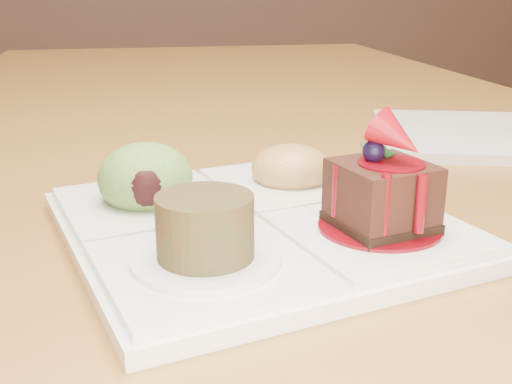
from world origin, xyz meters
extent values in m
cube|color=#905D25|center=(0.00, 0.00, 0.73)|extent=(1.00, 1.80, 0.04)
cylinder|color=#905D25|center=(-0.44, 0.84, 0.35)|extent=(0.06, 0.06, 0.71)
cylinder|color=#905D25|center=(0.44, 0.84, 0.35)|extent=(0.06, 0.06, 0.71)
cube|color=white|center=(-0.08, -0.55, 0.76)|extent=(0.33, 0.33, 0.01)
cube|color=white|center=(0.00, -0.59, 0.77)|extent=(0.16, 0.16, 0.01)
cube|color=white|center=(-0.13, -0.63, 0.77)|extent=(0.16, 0.16, 0.01)
cube|color=white|center=(-0.16, -0.50, 0.77)|extent=(0.16, 0.16, 0.01)
cube|color=white|center=(-0.03, -0.47, 0.77)|extent=(0.16, 0.16, 0.01)
cylinder|color=#5E030A|center=(0.00, -0.59, 0.77)|extent=(0.09, 0.09, 0.00)
cube|color=black|center=(0.00, -0.59, 0.77)|extent=(0.08, 0.08, 0.01)
cube|color=black|center=(0.00, -0.59, 0.80)|extent=(0.07, 0.07, 0.04)
cylinder|color=#5E030A|center=(0.00, -0.59, 0.82)|extent=(0.05, 0.05, 0.00)
sphere|color=black|center=(-0.01, -0.59, 0.82)|extent=(0.02, 0.02, 0.02)
cone|color=maroon|center=(0.01, -0.60, 0.83)|extent=(0.05, 0.05, 0.04)
cube|color=#0F3F13|center=(0.00, -0.58, 0.82)|extent=(0.02, 0.02, 0.01)
cube|color=#0F3F13|center=(-0.01, -0.58, 0.82)|extent=(0.01, 0.02, 0.01)
cylinder|color=#5E030A|center=(-0.01, -0.62, 0.80)|extent=(0.01, 0.01, 0.04)
cylinder|color=#5E030A|center=(0.01, -0.62, 0.80)|extent=(0.01, 0.01, 0.04)
cylinder|color=#5E030A|center=(-0.03, -0.59, 0.80)|extent=(0.01, 0.01, 0.04)
cylinder|color=white|center=(-0.13, -0.63, 0.77)|extent=(0.09, 0.09, 0.00)
cylinder|color=#4D2616|center=(-0.13, -0.63, 0.79)|extent=(0.06, 0.06, 0.04)
cylinder|color=#4C2B10|center=(-0.13, -0.63, 0.81)|extent=(0.05, 0.05, 0.00)
ellipsoid|color=olive|center=(-0.16, -0.50, 0.79)|extent=(0.08, 0.08, 0.06)
ellipsoid|color=black|center=(-0.16, -0.52, 0.79)|extent=(0.04, 0.03, 0.03)
ellipsoid|color=#C18F45|center=(-0.03, -0.47, 0.78)|extent=(0.07, 0.07, 0.04)
cube|color=#C9630E|center=(-0.02, -0.46, 0.78)|extent=(0.02, 0.02, 0.02)
cube|color=#3F6F18|center=(-0.03, -0.45, 0.78)|extent=(0.02, 0.02, 0.02)
cube|color=#C9630E|center=(-0.04, -0.45, 0.78)|extent=(0.02, 0.02, 0.01)
cube|color=#3F6F18|center=(-0.05, -0.46, 0.78)|extent=(0.02, 0.02, 0.02)
cube|color=#C9630E|center=(-0.05, -0.47, 0.78)|extent=(0.02, 0.02, 0.02)
cube|color=#3F6F18|center=(-0.04, -0.48, 0.78)|extent=(0.02, 0.02, 0.02)
cube|color=#C9630E|center=(-0.03, -0.48, 0.78)|extent=(0.02, 0.02, 0.02)
cube|color=#3F6F18|center=(-0.02, -0.47, 0.78)|extent=(0.02, 0.02, 0.02)
cube|color=white|center=(0.24, -0.30, 0.76)|extent=(0.30, 0.30, 0.01)
camera|label=1|loc=(-0.17, -0.99, 0.94)|focal=45.00mm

